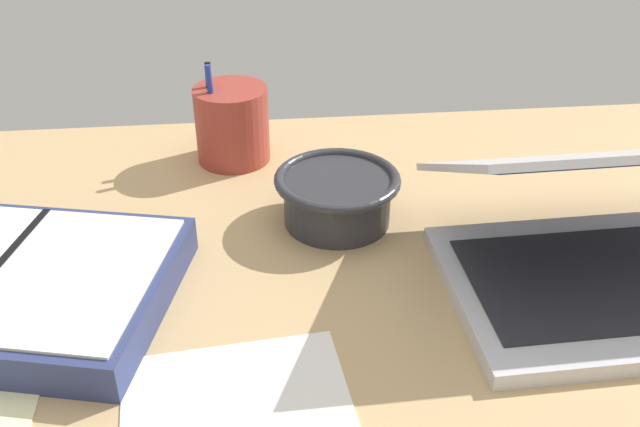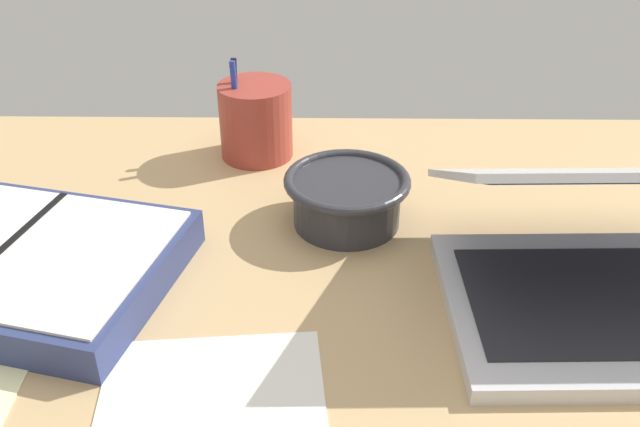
% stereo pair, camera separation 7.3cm
% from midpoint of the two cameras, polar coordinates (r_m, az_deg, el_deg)
% --- Properties ---
extents(desk_top, '(1.40, 1.00, 0.02)m').
position_cam_midpoint_polar(desk_top, '(0.69, 4.53, -10.45)').
color(desk_top, tan).
rests_on(desk_top, ground).
extents(laptop, '(0.34, 0.30, 0.18)m').
position_cam_midpoint_polar(laptop, '(0.77, 25.18, -3.51)').
color(laptop, silver).
rests_on(laptop, desk_top).
extents(bowl, '(0.15, 0.15, 0.06)m').
position_cam_midpoint_polar(bowl, '(0.83, 4.68, 1.25)').
color(bowl, '#2D2D33').
rests_on(bowl, desk_top).
extents(pen_cup, '(0.10, 0.10, 0.14)m').
position_cam_midpoint_polar(pen_cup, '(0.98, -3.04, 7.39)').
color(pen_cup, '#9E382D').
rests_on(pen_cup, desk_top).
extents(planner, '(0.38, 0.31, 0.04)m').
position_cam_midpoint_polar(planner, '(0.79, -21.07, -3.75)').
color(planner, navy).
rests_on(planner, desk_top).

